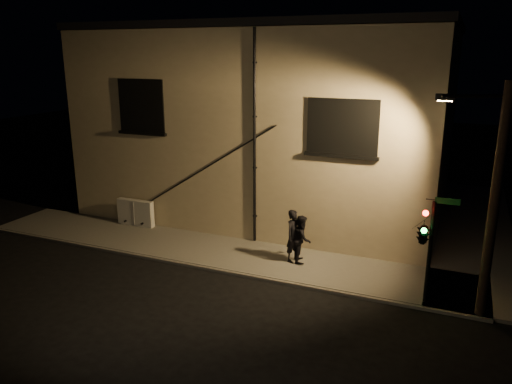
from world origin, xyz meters
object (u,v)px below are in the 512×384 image
at_px(traffic_signal, 424,233).
at_px(pedestrian_b, 302,239).
at_px(utility_cabinet, 136,213).
at_px(pedestrian_a, 294,236).
at_px(streetlamp_pole, 491,197).

bearing_deg(traffic_signal, pedestrian_b, 159.81).
relative_size(utility_cabinet, traffic_signal, 0.52).
relative_size(pedestrian_a, streetlamp_pole, 0.28).
height_order(utility_cabinet, pedestrian_a, pedestrian_a).
xyz_separation_m(pedestrian_a, streetlamp_pole, (6.23, -1.47, 2.57)).
bearing_deg(utility_cabinet, pedestrian_b, -6.65).
xyz_separation_m(pedestrian_a, traffic_signal, (4.57, -1.49, 1.29)).
xyz_separation_m(utility_cabinet, pedestrian_b, (8.03, -0.94, 0.30)).
relative_size(pedestrian_b, streetlamp_pole, 0.26).
height_order(pedestrian_b, traffic_signal, traffic_signal).
distance_m(pedestrian_a, streetlamp_pole, 6.90).
bearing_deg(traffic_signal, pedestrian_a, 161.95).
bearing_deg(streetlamp_pole, pedestrian_b, 165.33).
bearing_deg(pedestrian_b, traffic_signal, -127.49).
bearing_deg(pedestrian_b, utility_cabinet, 66.05).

